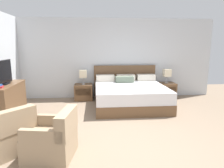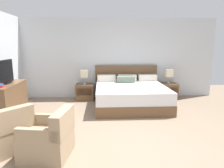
{
  "view_description": "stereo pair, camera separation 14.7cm",
  "coord_description": "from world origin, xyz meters",
  "px_view_note": "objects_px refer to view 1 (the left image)",
  "views": [
    {
      "loc": [
        -0.47,
        -2.96,
        1.71
      ],
      "look_at": [
        -0.04,
        1.96,
        0.75
      ],
      "focal_mm": 32.0,
      "sensor_mm": 36.0,
      "label": 1
    },
    {
      "loc": [
        -0.32,
        -2.97,
        1.71
      ],
      "look_at": [
        -0.04,
        1.96,
        0.75
      ],
      "focal_mm": 32.0,
      "sensor_mm": 36.0,
      "label": 2
    }
  ],
  "objects_px": {
    "nightstand_left": "(84,92)",
    "bed": "(129,94)",
    "armchair_companion": "(53,140)",
    "nightstand_right": "(166,90)",
    "table_lamp_left": "(83,74)",
    "dresser": "(6,101)",
    "armchair_by_window": "(9,135)",
    "tv": "(4,73)",
    "table_lamp_right": "(167,73)"
  },
  "relations": [
    {
      "from": "bed",
      "to": "armchair_companion",
      "type": "height_order",
      "value": "bed"
    },
    {
      "from": "tv",
      "to": "nightstand_left",
      "type": "bearing_deg",
      "value": 41.0
    },
    {
      "from": "table_lamp_right",
      "to": "armchair_by_window",
      "type": "xyz_separation_m",
      "value": [
        -3.74,
        -3.1,
        -0.54
      ]
    },
    {
      "from": "table_lamp_right",
      "to": "table_lamp_left",
      "type": "bearing_deg",
      "value": 180.0
    },
    {
      "from": "nightstand_right",
      "to": "table_lamp_left",
      "type": "relative_size",
      "value": 1.23
    },
    {
      "from": "tv",
      "to": "armchair_by_window",
      "type": "height_order",
      "value": "tv"
    },
    {
      "from": "nightstand_left",
      "to": "tv",
      "type": "relative_size",
      "value": 0.69
    },
    {
      "from": "table_lamp_right",
      "to": "tv",
      "type": "bearing_deg",
      "value": -161.28
    },
    {
      "from": "dresser",
      "to": "tv",
      "type": "distance_m",
      "value": 0.67
    },
    {
      "from": "bed",
      "to": "nightstand_right",
      "type": "bearing_deg",
      "value": 27.74
    },
    {
      "from": "nightstand_left",
      "to": "bed",
      "type": "bearing_deg",
      "value": -27.76
    },
    {
      "from": "bed",
      "to": "dresser",
      "type": "height_order",
      "value": "bed"
    },
    {
      "from": "armchair_by_window",
      "to": "armchair_companion",
      "type": "distance_m",
      "value": 0.79
    },
    {
      "from": "bed",
      "to": "table_lamp_left",
      "type": "bearing_deg",
      "value": 152.19
    },
    {
      "from": "table_lamp_left",
      "to": "armchair_companion",
      "type": "distance_m",
      "value": 3.39
    },
    {
      "from": "nightstand_left",
      "to": "table_lamp_left",
      "type": "xyz_separation_m",
      "value": [
        -0.0,
        0.0,
        0.58
      ]
    },
    {
      "from": "nightstand_left",
      "to": "table_lamp_right",
      "type": "relative_size",
      "value": 1.23
    },
    {
      "from": "table_lamp_right",
      "to": "dresser",
      "type": "height_order",
      "value": "table_lamp_right"
    },
    {
      "from": "dresser",
      "to": "armchair_companion",
      "type": "xyz_separation_m",
      "value": [
        1.44,
        -1.84,
        -0.14
      ]
    },
    {
      "from": "nightstand_right",
      "to": "armchair_by_window",
      "type": "distance_m",
      "value": 4.86
    },
    {
      "from": "nightstand_left",
      "to": "nightstand_right",
      "type": "height_order",
      "value": "same"
    },
    {
      "from": "nightstand_right",
      "to": "tv",
      "type": "bearing_deg",
      "value": -161.3
    },
    {
      "from": "nightstand_left",
      "to": "dresser",
      "type": "xyz_separation_m",
      "value": [
        -1.73,
        -1.5,
        0.17
      ]
    },
    {
      "from": "dresser",
      "to": "armchair_by_window",
      "type": "relative_size",
      "value": 1.35
    },
    {
      "from": "bed",
      "to": "nightstand_right",
      "type": "relative_size",
      "value": 3.65
    },
    {
      "from": "nightstand_right",
      "to": "table_lamp_left",
      "type": "xyz_separation_m",
      "value": [
        -2.7,
        0.0,
        0.58
      ]
    },
    {
      "from": "table_lamp_right",
      "to": "dresser",
      "type": "bearing_deg",
      "value": -161.3
    },
    {
      "from": "nightstand_left",
      "to": "table_lamp_left",
      "type": "distance_m",
      "value": 0.58
    },
    {
      "from": "table_lamp_left",
      "to": "armchair_by_window",
      "type": "distance_m",
      "value": 3.31
    },
    {
      "from": "nightstand_left",
      "to": "table_lamp_right",
      "type": "distance_m",
      "value": 2.76
    },
    {
      "from": "nightstand_right",
      "to": "table_lamp_right",
      "type": "relative_size",
      "value": 1.23
    },
    {
      "from": "bed",
      "to": "tv",
      "type": "bearing_deg",
      "value": -165.63
    },
    {
      "from": "table_lamp_right",
      "to": "armchair_companion",
      "type": "relative_size",
      "value": 0.57
    },
    {
      "from": "nightstand_left",
      "to": "tv",
      "type": "height_order",
      "value": "tv"
    },
    {
      "from": "bed",
      "to": "armchair_by_window",
      "type": "relative_size",
      "value": 2.11
    },
    {
      "from": "nightstand_right",
      "to": "armchair_by_window",
      "type": "bearing_deg",
      "value": -140.42
    },
    {
      "from": "bed",
      "to": "nightstand_right",
      "type": "xyz_separation_m",
      "value": [
        1.35,
        0.71,
        -0.07
      ]
    },
    {
      "from": "bed",
      "to": "armchair_companion",
      "type": "relative_size",
      "value": 2.58
    },
    {
      "from": "table_lamp_left",
      "to": "dresser",
      "type": "xyz_separation_m",
      "value": [
        -1.73,
        -1.5,
        -0.4
      ]
    },
    {
      "from": "nightstand_left",
      "to": "table_lamp_left",
      "type": "relative_size",
      "value": 1.23
    },
    {
      "from": "nightstand_left",
      "to": "table_lamp_right",
      "type": "xyz_separation_m",
      "value": [
        2.7,
        0.0,
        0.58
      ]
    },
    {
      "from": "bed",
      "to": "armchair_by_window",
      "type": "height_order",
      "value": "bed"
    },
    {
      "from": "table_lamp_right",
      "to": "dresser",
      "type": "distance_m",
      "value": 4.69
    },
    {
      "from": "bed",
      "to": "armchair_companion",
      "type": "xyz_separation_m",
      "value": [
        -1.64,
        -2.63,
        -0.04
      ]
    },
    {
      "from": "nightstand_right",
      "to": "table_lamp_right",
      "type": "xyz_separation_m",
      "value": [
        -0.0,
        0.0,
        0.58
      ]
    },
    {
      "from": "nightstand_left",
      "to": "armchair_companion",
      "type": "relative_size",
      "value": 0.71
    },
    {
      "from": "dresser",
      "to": "bed",
      "type": "bearing_deg",
      "value": 14.34
    },
    {
      "from": "nightstand_left",
      "to": "dresser",
      "type": "relative_size",
      "value": 0.43
    },
    {
      "from": "dresser",
      "to": "nightstand_left",
      "type": "bearing_deg",
      "value": 40.93
    },
    {
      "from": "armchair_by_window",
      "to": "armchair_companion",
      "type": "height_order",
      "value": "same"
    }
  ]
}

